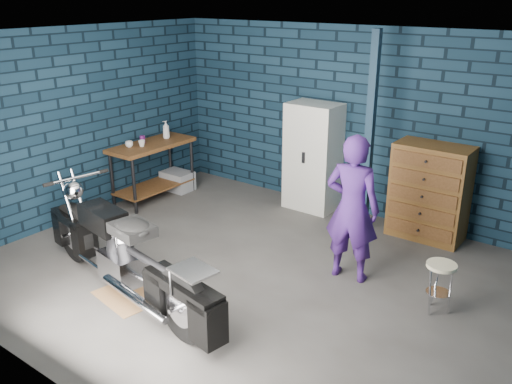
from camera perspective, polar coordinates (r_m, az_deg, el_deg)
ground at (r=6.49m, az=-1.00°, el=-8.46°), size 6.00×6.00×0.00m
room_walls at (r=6.25m, az=2.03°, el=9.06°), size 6.02×5.01×2.71m
support_post at (r=7.30m, az=11.87°, el=5.85°), size 0.10×0.10×2.70m
workbench at (r=8.72m, az=-10.75°, el=2.19°), size 0.60×1.40×0.91m
drip_mat at (r=6.19m, az=-13.29°, el=-10.60°), size 0.80×0.65×0.01m
motorcycle at (r=5.91m, az=-13.74°, el=-5.80°), size 2.72×1.16×1.16m
person at (r=6.14m, az=10.09°, el=-1.73°), size 0.67×0.49×1.71m
storage_bin at (r=9.13m, az=-8.26°, el=1.20°), size 0.51×0.36×0.31m
locker at (r=8.13m, az=6.00°, el=3.70°), size 0.75×0.54×1.61m
tool_chest at (r=7.48m, az=17.77°, el=-0.03°), size 0.96×0.53×1.28m
shop_stool at (r=5.94m, az=18.67°, el=-9.54°), size 0.31×0.31×0.55m
cup_a at (r=8.42m, az=-13.20°, el=4.92°), size 0.12×0.12×0.09m
cup_b at (r=8.42m, az=-11.93°, el=5.03°), size 0.13×0.13×0.10m
mug_purple at (r=8.62m, az=-11.86°, el=5.46°), size 0.11×0.11×0.11m
bottle at (r=8.80m, az=-9.45°, el=6.50°), size 0.13×0.13×0.28m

